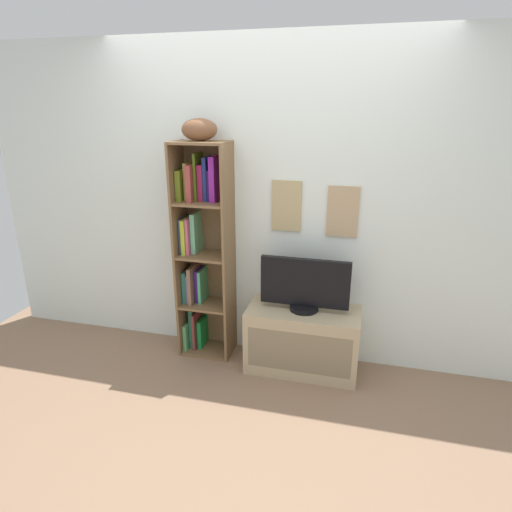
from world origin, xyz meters
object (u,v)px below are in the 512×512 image
at_px(television, 305,286).
at_px(bookshelf, 201,249).
at_px(tv_stand, 303,339).
at_px(football, 199,130).

bearing_deg(television, bookshelf, 173.66).
relative_size(tv_stand, television, 1.29).
xyz_separation_m(bookshelf, television, (0.86, -0.10, -0.19)).
bearing_deg(tv_stand, bookshelf, 173.58).
relative_size(football, tv_stand, 0.30).
height_order(tv_stand, television, television).
distance_m(tv_stand, television, 0.46).
height_order(bookshelf, television, bookshelf).
height_order(bookshelf, football, football).
distance_m(football, television, 1.39).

